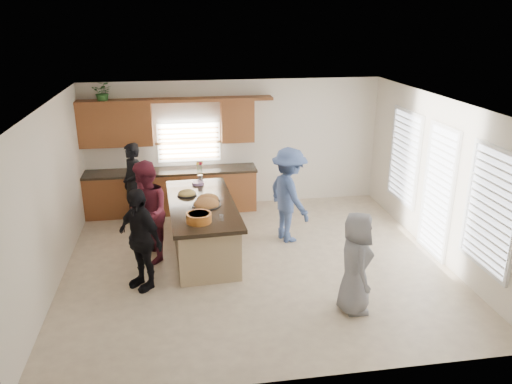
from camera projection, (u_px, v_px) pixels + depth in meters
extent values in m
plane|color=beige|center=(255.00, 263.00, 8.75)|extent=(6.50, 6.50, 0.00)
cube|color=silver|center=(234.00, 144.00, 11.06)|extent=(6.50, 0.02, 2.80)
cube|color=silver|center=(298.00, 276.00, 5.48)|extent=(6.50, 0.02, 2.80)
cube|color=silver|center=(50.00, 198.00, 7.79)|extent=(0.02, 6.00, 2.80)
cube|color=silver|center=(438.00, 178.00, 8.75)|extent=(0.02, 6.00, 2.80)
cube|color=white|center=(255.00, 103.00, 7.80)|extent=(6.50, 6.00, 0.02)
cube|color=brown|center=(172.00, 192.00, 10.88)|extent=(3.65, 0.62, 0.90)
cube|color=black|center=(171.00, 171.00, 10.72)|extent=(3.70, 0.65, 0.05)
cube|color=brown|center=(115.00, 125.00, 10.34)|extent=(1.50, 0.36, 0.90)
cube|color=brown|center=(237.00, 121.00, 10.72)|extent=(0.70, 0.36, 0.90)
cube|color=brown|center=(176.00, 100.00, 10.37)|extent=(4.05, 0.40, 0.06)
cube|color=brown|center=(189.00, 143.00, 10.85)|extent=(1.35, 0.08, 0.85)
cube|color=white|center=(404.00, 157.00, 9.95)|extent=(0.06, 1.10, 1.75)
cube|color=white|center=(438.00, 192.00, 8.73)|extent=(0.06, 0.85, 2.25)
cube|color=white|center=(491.00, 210.00, 7.25)|extent=(0.06, 1.10, 1.75)
cube|color=tan|center=(203.00, 229.00, 9.05)|extent=(1.12, 2.55, 0.88)
cube|color=black|center=(202.00, 204.00, 8.89)|extent=(1.28, 2.75, 0.07)
cube|color=black|center=(204.00, 249.00, 9.18)|extent=(1.04, 2.46, 0.08)
cylinder|color=black|center=(206.00, 205.00, 8.72)|extent=(0.50, 0.50, 0.02)
ellipsoid|color=#B57339|center=(206.00, 204.00, 8.71)|extent=(0.45, 0.45, 0.20)
cylinder|color=black|center=(208.00, 200.00, 8.96)|extent=(0.44, 0.44, 0.02)
ellipsoid|color=#B57339|center=(208.00, 199.00, 8.95)|extent=(0.39, 0.39, 0.18)
cylinder|color=black|center=(187.00, 195.00, 9.23)|extent=(0.37, 0.37, 0.02)
ellipsoid|color=#DAB45D|center=(187.00, 194.00, 9.22)|extent=(0.33, 0.33, 0.15)
cylinder|color=#B96421|center=(199.00, 218.00, 8.02)|extent=(0.41, 0.41, 0.15)
cylinder|color=beige|center=(199.00, 214.00, 8.00)|extent=(0.34, 0.34, 0.04)
cylinder|color=white|center=(221.00, 217.00, 8.11)|extent=(0.07, 0.07, 0.09)
cylinder|color=#BE8CCC|center=(198.00, 183.00, 9.83)|extent=(0.24, 0.24, 0.05)
cylinder|color=silver|center=(200.00, 179.00, 9.86)|extent=(0.10, 0.10, 0.17)
imported|color=#2D6528|center=(103.00, 92.00, 10.09)|extent=(0.46, 0.42, 0.44)
imported|color=black|center=(133.00, 184.00, 10.14)|extent=(0.65, 0.74, 1.70)
imported|color=maroon|center=(147.00, 213.00, 8.55)|extent=(0.92, 1.05, 1.81)
imported|color=black|center=(140.00, 239.00, 7.73)|extent=(0.94, 1.00, 1.66)
imported|color=#3B5082|center=(289.00, 195.00, 9.36)|extent=(1.01, 1.33, 1.82)
imported|color=slate|center=(356.00, 263.00, 7.11)|extent=(0.55, 0.79, 1.53)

